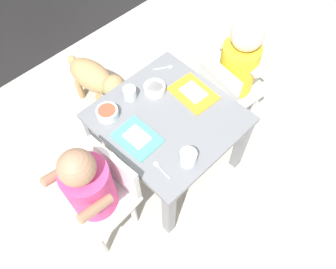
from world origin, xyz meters
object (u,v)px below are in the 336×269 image
Objects in this scene: seated_child_left at (92,186)px; veggie_bowl_far at (107,113)px; food_tray_left at (137,138)px; food_tray_right at (193,93)px; cereal_bowl_right_side at (155,88)px; water_cup_right at (188,158)px; dog at (96,79)px; dining_table at (168,125)px; water_cup_left at (130,94)px; spoon_by_right_tray at (165,68)px; seated_child_right at (237,66)px; spoon_by_left_tray at (160,168)px.

seated_child_left is 0.34m from veggie_bowl_far.
food_tray_right is at bearing 0.00° from food_tray_left.
cereal_bowl_right_side is 0.25m from veggie_bowl_far.
seated_child_left is at bearing -139.89° from veggie_bowl_far.
seated_child_left is 9.74× the size of water_cup_right.
dog is 0.65m from food_tray_left.
dining_table is 0.61m from dog.
water_cup_left reaches higher than dog.
dining_table is at bearing -76.24° from water_cup_left.
dog is at bearing 54.01° from seated_child_left.
food_tray_left is 2.12× the size of spoon_by_right_tray.
food_tray_left is 0.90× the size of food_tray_right.
veggie_bowl_far reaches higher than cereal_bowl_right_side.
dog is at bearing 125.75° from seated_child_right.
water_cup_left reaches higher than spoon_by_left_tray.
veggie_bowl_far is (-0.63, 0.22, 0.01)m from seated_child_right.
food_tray_left is 1.95× the size of spoon_by_left_tray.
seated_child_left reaches higher than food_tray_left.
water_cup_right reaches higher than food_tray_left.
spoon_by_right_tray is at bearing 43.58° from spoon_by_left_tray.
seated_child_right is at bearing -3.44° from food_tray_left.
food_tray_right reaches higher than dining_table.
seated_child_right is at bearing -44.15° from spoon_by_right_tray.
seated_child_right reaches higher than veggie_bowl_far.
dog is at bearing 73.03° from food_tray_left.
cereal_bowl_right_side reaches higher than dog.
spoon_by_right_tray is at bearing 29.43° from food_tray_left.
dining_table is 2.71× the size of food_tray_right.
cereal_bowl_right_side is (0.06, 0.15, 0.09)m from dining_table.
dining_table is at bearing 38.48° from spoon_by_left_tray.
dining_table is 6.40× the size of spoon_by_right_tray.
food_tray_right is at bearing -95.49° from spoon_by_right_tray.
dining_table is 0.46m from seated_child_right.
water_cup_left reaches higher than veggie_bowl_far.
seated_child_right is 7.66× the size of spoon_by_right_tray.
veggie_bowl_far is at bearing 40.11° from seated_child_left.
seated_child_left reaches higher than veggie_bowl_far.
water_cup_left is at bearing 29.75° from seated_child_left.
dog is 0.65m from food_tray_right.
cereal_bowl_right_side is at bearing 49.74° from spoon_by_left_tray.
cereal_bowl_right_side is at bearing 66.40° from water_cup_right.
veggie_bowl_far is (-0.09, 0.41, -0.01)m from water_cup_right.
spoon_by_left_tray is (-0.20, -0.16, 0.07)m from dining_table.
food_tray_left reaches higher than spoon_by_left_tray.
dog is at bearing 106.49° from food_tray_right.
dining_table is 0.86× the size of seated_child_left.
veggie_bowl_far reaches higher than dining_table.
seated_child_right is 0.67m from veggie_bowl_far.
seated_child_left is 0.28m from spoon_by_left_tray.
food_tray_right is 2.24× the size of veggie_bowl_far.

